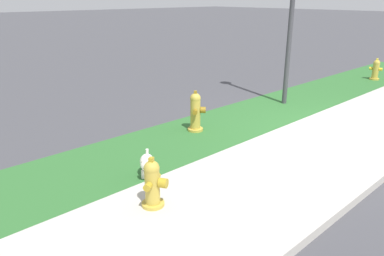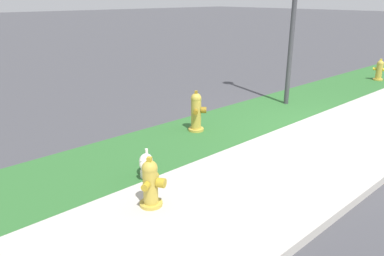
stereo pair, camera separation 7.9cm
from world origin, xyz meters
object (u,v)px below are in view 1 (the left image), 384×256
Objects in this scene: fire_hydrant_across_street at (376,70)px; small_white_dog at (147,163)px; fire_hydrant_by_grass_verge at (153,184)px; fire_hydrant_at_driveway at (196,112)px.

fire_hydrant_across_street reaches higher than small_white_dog.
fire_hydrant_by_grass_verge reaches higher than fire_hydrant_across_street.
fire_hydrant_across_street is 9.08m from small_white_dog.
fire_hydrant_at_driveway is at bearing -175.36° from fire_hydrant_by_grass_verge.
fire_hydrant_across_street is 9.57m from fire_hydrant_by_grass_verge.
fire_hydrant_by_grass_verge is at bearing -97.12° from fire_hydrant_across_street.
fire_hydrant_by_grass_verge is at bearing -8.10° from fire_hydrant_at_driveway.
small_white_dog is at bearing -17.05° from fire_hydrant_at_driveway.
fire_hydrant_across_street is 1.58× the size of small_white_dog.
fire_hydrant_across_street is at bearing 132.83° from fire_hydrant_at_driveway.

